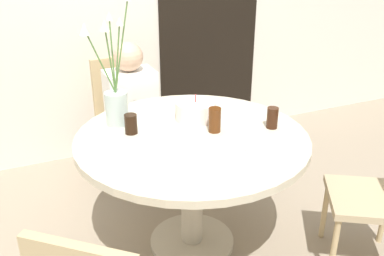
{
  "coord_description": "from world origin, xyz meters",
  "views": [
    {
      "loc": [
        -0.83,
        -1.88,
        1.7
      ],
      "look_at": [
        0.0,
        0.0,
        0.76
      ],
      "focal_mm": 40.0,
      "sensor_mm": 36.0,
      "label": 1
    }
  ],
  "objects_px": {
    "drink_glass_0": "(131,124)",
    "drink_glass_1": "(215,120)",
    "birthday_cake": "(195,111)",
    "side_plate": "(265,150)",
    "chair_near_front": "(124,111)",
    "flower_vase": "(115,94)",
    "drink_glass_2": "(272,118)",
    "person_guest": "(132,119)"
  },
  "relations": [
    {
      "from": "drink_glass_1",
      "to": "drink_glass_0",
      "type": "bearing_deg",
      "value": 158.93
    },
    {
      "from": "flower_vase",
      "to": "drink_glass_1",
      "type": "bearing_deg",
      "value": -34.6
    },
    {
      "from": "chair_near_front",
      "to": "birthday_cake",
      "type": "distance_m",
      "value": 0.91
    },
    {
      "from": "chair_near_front",
      "to": "side_plate",
      "type": "bearing_deg",
      "value": -80.86
    },
    {
      "from": "drink_glass_2",
      "to": "person_guest",
      "type": "height_order",
      "value": "person_guest"
    },
    {
      "from": "chair_near_front",
      "to": "drink_glass_2",
      "type": "relative_size",
      "value": 7.49
    },
    {
      "from": "side_plate",
      "to": "drink_glass_2",
      "type": "bearing_deg",
      "value": 49.97
    },
    {
      "from": "flower_vase",
      "to": "birthday_cake",
      "type": "bearing_deg",
      "value": -15.44
    },
    {
      "from": "drink_glass_1",
      "to": "person_guest",
      "type": "xyz_separation_m",
      "value": [
        -0.22,
        0.87,
        -0.3
      ]
    },
    {
      "from": "flower_vase",
      "to": "person_guest",
      "type": "distance_m",
      "value": 0.73
    },
    {
      "from": "drink_glass_1",
      "to": "drink_glass_2",
      "type": "relative_size",
      "value": 1.15
    },
    {
      "from": "chair_near_front",
      "to": "drink_glass_2",
      "type": "height_order",
      "value": "chair_near_front"
    },
    {
      "from": "birthday_cake",
      "to": "drink_glass_0",
      "type": "xyz_separation_m",
      "value": [
        -0.39,
        -0.04,
        0.0
      ]
    },
    {
      "from": "birthday_cake",
      "to": "side_plate",
      "type": "bearing_deg",
      "value": -73.51
    },
    {
      "from": "drink_glass_0",
      "to": "drink_glass_2",
      "type": "relative_size",
      "value": 0.91
    },
    {
      "from": "birthday_cake",
      "to": "drink_glass_0",
      "type": "distance_m",
      "value": 0.39
    },
    {
      "from": "person_guest",
      "to": "flower_vase",
      "type": "bearing_deg",
      "value": -113.4
    },
    {
      "from": "chair_near_front",
      "to": "birthday_cake",
      "type": "xyz_separation_m",
      "value": [
        0.21,
        -0.84,
        0.28
      ]
    },
    {
      "from": "side_plate",
      "to": "drink_glass_2",
      "type": "relative_size",
      "value": 1.6
    },
    {
      "from": "chair_near_front",
      "to": "drink_glass_1",
      "type": "height_order",
      "value": "chair_near_front"
    },
    {
      "from": "drink_glass_0",
      "to": "drink_glass_1",
      "type": "relative_size",
      "value": 0.79
    },
    {
      "from": "drink_glass_2",
      "to": "drink_glass_1",
      "type": "bearing_deg",
      "value": 164.97
    },
    {
      "from": "chair_near_front",
      "to": "flower_vase",
      "type": "xyz_separation_m",
      "value": [
        -0.23,
        -0.72,
        0.41
      ]
    },
    {
      "from": "drink_glass_0",
      "to": "drink_glass_1",
      "type": "distance_m",
      "value": 0.45
    },
    {
      "from": "birthday_cake",
      "to": "side_plate",
      "type": "xyz_separation_m",
      "value": [
        0.15,
        -0.5,
        -0.05
      ]
    },
    {
      "from": "side_plate",
      "to": "drink_glass_0",
      "type": "bearing_deg",
      "value": 139.24
    },
    {
      "from": "person_guest",
      "to": "chair_near_front",
      "type": "bearing_deg",
      "value": 95.78
    },
    {
      "from": "side_plate",
      "to": "drink_glass_1",
      "type": "bearing_deg",
      "value": 112.09
    },
    {
      "from": "drink_glass_1",
      "to": "drink_glass_2",
      "type": "xyz_separation_m",
      "value": [
        0.31,
        -0.08,
        -0.01
      ]
    },
    {
      "from": "chair_near_front",
      "to": "drink_glass_1",
      "type": "distance_m",
      "value": 1.1
    },
    {
      "from": "drink_glass_0",
      "to": "drink_glass_1",
      "type": "xyz_separation_m",
      "value": [
        0.42,
        -0.16,
        0.01
      ]
    },
    {
      "from": "chair_near_front",
      "to": "birthday_cake",
      "type": "bearing_deg",
      "value": -81.82
    },
    {
      "from": "flower_vase",
      "to": "drink_glass_1",
      "type": "xyz_separation_m",
      "value": [
        0.46,
        -0.32,
        -0.11
      ]
    },
    {
      "from": "drink_glass_0",
      "to": "drink_glass_2",
      "type": "bearing_deg",
      "value": -18.54
    },
    {
      "from": "drink_glass_2",
      "to": "person_guest",
      "type": "distance_m",
      "value": 1.13
    },
    {
      "from": "flower_vase",
      "to": "chair_near_front",
      "type": "bearing_deg",
      "value": 72.57
    },
    {
      "from": "side_plate",
      "to": "drink_glass_2",
      "type": "distance_m",
      "value": 0.3
    },
    {
      "from": "chair_near_front",
      "to": "person_guest",
      "type": "bearing_deg",
      "value": -90.0
    },
    {
      "from": "chair_near_front",
      "to": "drink_glass_1",
      "type": "bearing_deg",
      "value": -83.1
    },
    {
      "from": "side_plate",
      "to": "drink_glass_2",
      "type": "xyz_separation_m",
      "value": [
        0.19,
        0.22,
        0.05
      ]
    },
    {
      "from": "drink_glass_2",
      "to": "drink_glass_0",
      "type": "bearing_deg",
      "value": 161.46
    },
    {
      "from": "birthday_cake",
      "to": "side_plate",
      "type": "height_order",
      "value": "birthday_cake"
    }
  ]
}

